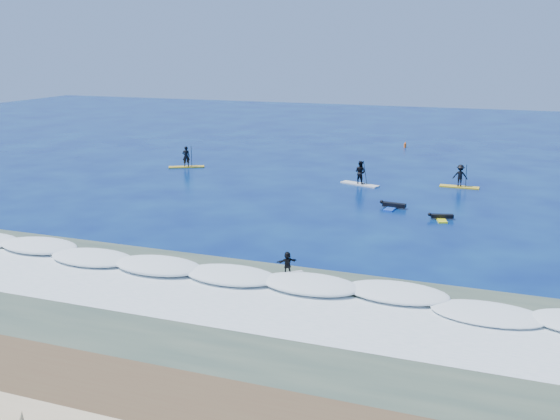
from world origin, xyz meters
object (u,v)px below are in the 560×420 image
(sup_paddler_right, at_px, (460,177))
(prone_paddler_near, at_px, (441,217))
(wave_surfer, at_px, (287,265))
(marker_buoy, at_px, (405,145))
(prone_paddler_far, at_px, (393,206))
(sup_paddler_left, at_px, (186,160))
(sup_paddler_center, at_px, (360,174))

(sup_paddler_right, distance_m, prone_paddler_near, 10.12)
(wave_surfer, bearing_deg, prone_paddler_near, 27.34)
(sup_paddler_right, distance_m, wave_surfer, 24.41)
(sup_paddler_right, bearing_deg, marker_buoy, 112.25)
(prone_paddler_far, bearing_deg, sup_paddler_left, 75.22)
(sup_paddler_center, bearing_deg, wave_surfer, -66.71)
(sup_paddler_center, xyz_separation_m, prone_paddler_far, (3.84, -6.49, -0.69))
(sup_paddler_right, height_order, wave_surfer, sup_paddler_right)
(marker_buoy, bearing_deg, prone_paddler_near, -76.52)
(sup_paddler_right, relative_size, marker_buoy, 4.58)
(sup_paddler_left, xyz_separation_m, marker_buoy, (17.31, 18.49, -0.43))
(prone_paddler_far, bearing_deg, sup_paddler_center, 37.60)
(sup_paddler_right, bearing_deg, sup_paddler_left, -179.17)
(sup_paddler_center, relative_size, prone_paddler_near, 1.55)
(sup_paddler_right, xyz_separation_m, prone_paddler_near, (-0.41, -10.09, -0.69))
(wave_surfer, bearing_deg, marker_buoy, 52.33)
(prone_paddler_far, distance_m, marker_buoy, 26.94)
(sup_paddler_center, xyz_separation_m, sup_paddler_right, (7.72, 1.77, -0.02))
(sup_paddler_right, bearing_deg, sup_paddler_center, -166.32)
(wave_surfer, xyz_separation_m, marker_buoy, (-0.92, 42.05, -0.42))
(wave_surfer, distance_m, marker_buoy, 42.07)
(prone_paddler_near, xyz_separation_m, wave_surfer, (-5.93, -13.49, 0.56))
(wave_surfer, bearing_deg, prone_paddler_far, 41.95)
(sup_paddler_left, bearing_deg, prone_paddler_near, -50.73)
(sup_paddler_center, relative_size, wave_surfer, 2.10)
(sup_paddler_left, distance_m, wave_surfer, 29.79)
(sup_paddler_left, relative_size, sup_paddler_center, 0.98)
(sup_paddler_left, distance_m, prone_paddler_near, 26.18)
(sup_paddler_left, bearing_deg, sup_paddler_right, -28.06)
(prone_paddler_near, height_order, marker_buoy, marker_buoy)
(marker_buoy, bearing_deg, sup_paddler_center, -91.31)
(sup_paddler_center, relative_size, sup_paddler_right, 1.09)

